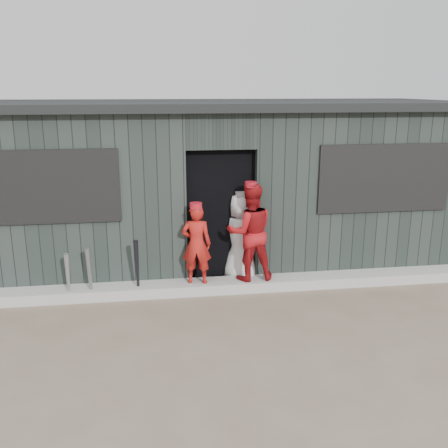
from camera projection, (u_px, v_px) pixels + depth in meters
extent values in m
plane|color=brown|center=(247.00, 355.00, 5.46)|extent=(80.00, 80.00, 0.00)
cube|color=#A0A09B|center=(224.00, 286.00, 7.18)|extent=(8.00, 0.36, 0.15)
cone|color=gray|center=(68.00, 278.00, 6.70)|extent=(0.10, 0.18, 0.72)
cone|color=slate|center=(90.00, 274.00, 6.76)|extent=(0.09, 0.17, 0.77)
cone|color=black|center=(137.00, 269.00, 6.84)|extent=(0.07, 0.25, 0.86)
imported|color=#AD1A15|center=(196.00, 244.00, 6.95)|extent=(0.45, 0.33, 1.14)
imported|color=maroon|center=(250.00, 232.00, 7.07)|extent=(0.70, 0.55, 1.40)
imported|color=silver|center=(241.00, 238.00, 7.37)|extent=(0.77, 0.62, 1.36)
cube|color=black|center=(210.00, 187.00, 8.49)|extent=(7.60, 2.70, 2.20)
cube|color=#2A3330|center=(59.00, 207.00, 6.83)|extent=(3.50, 0.20, 2.50)
cube|color=#29312E|center=(370.00, 197.00, 7.44)|extent=(3.50, 0.20, 2.50)
cube|color=#262D2A|center=(221.00, 131.00, 6.87)|extent=(1.00, 0.20, 0.50)
cube|color=#262D2B|center=(424.00, 178.00, 9.01)|extent=(0.20, 3.00, 2.50)
cube|color=#2B3330|center=(202.00, 171.00, 9.81)|extent=(8.00, 0.20, 2.50)
cube|color=black|center=(209.00, 105.00, 8.13)|extent=(8.30, 3.30, 0.12)
cube|color=black|center=(43.00, 187.00, 6.62)|extent=(2.00, 0.04, 1.00)
cube|color=black|center=(385.00, 178.00, 7.27)|extent=(2.00, 0.04, 1.00)
cube|color=black|center=(197.00, 190.00, 7.45)|extent=(0.20, 0.20, 0.86)
cube|color=black|center=(230.00, 189.00, 7.75)|extent=(0.21, 0.18, 0.84)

